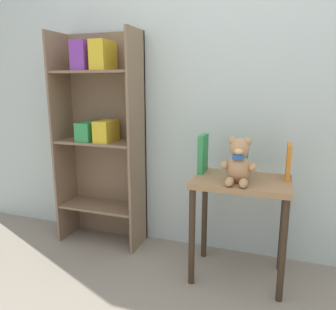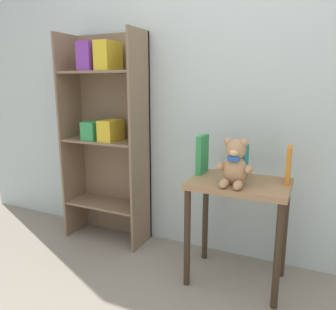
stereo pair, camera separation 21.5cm
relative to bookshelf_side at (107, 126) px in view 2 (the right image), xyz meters
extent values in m
cube|color=silver|center=(0.92, 0.16, 0.33)|extent=(4.80, 0.06, 2.50)
cube|color=#7F664C|center=(-0.32, -0.04, -0.11)|extent=(0.02, 0.29, 1.61)
cube|color=#7F664C|center=(0.32, -0.04, -0.11)|extent=(0.02, 0.29, 1.61)
cube|color=#7F664C|center=(0.00, 0.10, -0.11)|extent=(0.65, 0.02, 1.61)
cube|color=#7F664C|center=(0.00, -0.04, -0.63)|extent=(0.62, 0.27, 0.02)
cube|color=#7F664C|center=(0.00, -0.04, -0.11)|extent=(0.62, 0.27, 0.02)
cube|color=#7F664C|center=(0.00, -0.04, 0.41)|extent=(0.62, 0.27, 0.02)
cube|color=purple|center=(-0.08, -0.05, 0.52)|extent=(0.12, 0.21, 0.21)
cube|color=gold|center=(0.08, -0.05, 0.52)|extent=(0.12, 0.21, 0.21)
cube|color=#33934C|center=(-0.08, -0.05, -0.03)|extent=(0.12, 0.21, 0.14)
cube|color=gold|center=(0.08, -0.05, -0.02)|extent=(0.12, 0.21, 0.16)
cube|color=#9E754C|center=(1.09, -0.20, -0.27)|extent=(0.59, 0.41, 0.04)
cylinder|color=#37291A|center=(0.83, -0.37, -0.60)|extent=(0.04, 0.04, 0.63)
cylinder|color=#37291A|center=(1.36, -0.37, -0.60)|extent=(0.04, 0.04, 0.63)
cylinder|color=#37291A|center=(0.83, -0.02, -0.60)|extent=(0.04, 0.04, 0.63)
cylinder|color=#37291A|center=(1.36, -0.02, -0.60)|extent=(0.04, 0.04, 0.63)
ellipsoid|color=tan|center=(1.08, -0.28, -0.17)|extent=(0.14, 0.11, 0.17)
sphere|color=tan|center=(1.08, -0.28, -0.04)|extent=(0.12, 0.12, 0.12)
sphere|color=tan|center=(1.04, -0.28, 0.00)|extent=(0.05, 0.05, 0.05)
sphere|color=tan|center=(1.13, -0.28, 0.00)|extent=(0.05, 0.05, 0.05)
ellipsoid|color=#F4BB82|center=(1.08, -0.33, -0.05)|extent=(0.05, 0.03, 0.03)
ellipsoid|color=tan|center=(1.00, -0.29, -0.15)|extent=(0.05, 0.09, 0.05)
ellipsoid|color=tan|center=(1.16, -0.29, -0.15)|extent=(0.05, 0.09, 0.05)
ellipsoid|color=tan|center=(1.04, -0.36, -0.23)|extent=(0.05, 0.10, 0.05)
ellipsoid|color=tan|center=(1.12, -0.36, -0.23)|extent=(0.05, 0.10, 0.05)
cube|color=#2356B2|center=(1.08, -0.33, -0.09)|extent=(0.06, 0.02, 0.03)
cube|color=#33934C|center=(0.83, -0.12, -0.13)|extent=(0.04, 0.15, 0.25)
cube|color=teal|center=(1.09, -0.12, -0.15)|extent=(0.04, 0.13, 0.21)
cube|color=orange|center=(1.36, -0.10, -0.14)|extent=(0.03, 0.15, 0.22)
camera|label=1|loc=(1.30, -2.18, 0.33)|focal=35.00mm
camera|label=2|loc=(1.50, -2.10, 0.33)|focal=35.00mm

